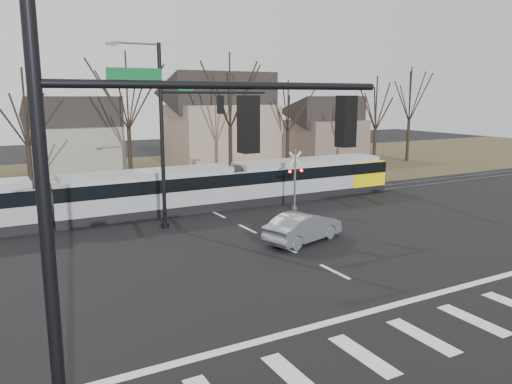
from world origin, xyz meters
TOP-DOWN VIEW (x-y plane):
  - ground at (0.00, 0.00)m, footprint 140.00×140.00m
  - grass_verge at (0.00, 32.00)m, footprint 140.00×28.00m
  - crosswalk at (0.00, -4.00)m, footprint 27.00×2.60m
  - stop_line at (0.00, -1.80)m, footprint 28.00×0.35m
  - lane_dashes at (0.00, 16.00)m, footprint 0.18×30.00m
  - rail_pair at (0.00, 15.80)m, footprint 90.00×1.52m
  - tram at (-3.96, 16.00)m, footprint 37.27×2.77m
  - sedan at (1.36, 6.41)m, footprint 4.29×5.59m
  - signal_pole_near_left at (-10.41, -6.00)m, footprint 9.28×0.44m
  - signal_pole_far at (-2.41, 12.50)m, footprint 9.28×0.44m
  - rail_crossing_signal at (5.00, 12.79)m, footprint 1.08×0.36m
  - tree_row at (2.00, 26.00)m, footprint 59.20×7.20m
  - house_b at (-5.00, 36.00)m, footprint 8.64×7.56m
  - house_c at (9.00, 33.00)m, footprint 10.80×8.64m
  - house_d at (24.00, 35.00)m, footprint 8.64×7.56m

SIDE VIEW (x-z plane):
  - ground at x=0.00m, z-range 0.00..0.00m
  - grass_verge at x=0.00m, z-range 0.00..0.01m
  - crosswalk at x=0.00m, z-range 0.00..0.01m
  - stop_line at x=0.00m, z-range 0.00..0.01m
  - lane_dashes at x=0.00m, z-range 0.00..0.01m
  - rail_pair at x=0.00m, z-range 0.00..0.06m
  - sedan at x=1.36m, z-range 0.00..1.54m
  - tram at x=-3.96m, z-range 0.13..2.95m
  - rail_crossing_signal at x=5.00m, z-range -0.11..3.89m
  - house_b at x=-5.00m, z-range 0.14..7.79m
  - house_d at x=24.00m, z-range 0.14..7.79m
  - tree_row at x=2.00m, z-range 0.00..10.00m
  - house_c at x=9.00m, z-range 0.18..10.28m
  - signal_pole_near_left at x=-10.41m, z-range 0.60..10.80m
  - signal_pole_far at x=-2.41m, z-range 0.60..10.80m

